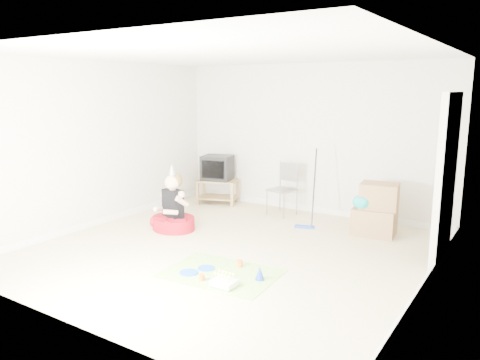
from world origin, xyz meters
The scene contains 16 objects.
ground centered at (0.00, 0.00, 0.00)m, with size 5.00×5.00×0.00m, color beige.
doorway_recess centered at (2.48, 1.20, 1.02)m, with size 0.02×0.90×2.05m, color black.
tv_stand centered at (-1.70, 2.07, 0.27)m, with size 0.85×0.68×0.46m.
crt_tv centered at (-1.70, 2.07, 0.69)m, with size 0.54×0.45×0.47m, color black.
folding_chair centered at (-0.27, 2.00, 0.45)m, with size 0.49×0.47×0.92m.
cardboard_boxes centered at (1.43, 1.77, 0.38)m, with size 0.68×0.55×0.79m.
floor_mop centered at (0.41, 1.50, 0.26)m, with size 0.32×0.40×1.23m.
book_pile centered at (2.36, 2.02, 0.04)m, with size 0.19×0.23×0.07m.
seated_woman centered at (-1.29, 0.32, 0.23)m, with size 0.86×0.86×1.04m.
party_mat centered at (0.36, -0.74, 0.00)m, with size 1.34×0.97×0.01m, color #FF3599.
birthday_cake centered at (0.61, -1.03, 0.04)m, with size 0.27×0.21×0.13m.
blue_plate_near centered at (0.14, -0.72, 0.01)m, with size 0.21×0.21×0.01m, color blue.
blue_plate_far centered at (0.05, -0.95, 0.01)m, with size 0.23×0.23×0.01m, color blue.
orange_cup_near centered at (0.45, -0.45, 0.05)m, with size 0.07×0.07×0.08m, color #E55A19.
orange_cup_far centered at (0.31, -1.04, 0.04)m, with size 0.06×0.06×0.07m, color #E55A19.
blue_party_hat centered at (0.86, -0.66, 0.09)m, with size 0.11×0.11×0.16m, color #1A3FB9.
Camera 1 is at (3.41, -5.03, 2.17)m, focal length 35.00 mm.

